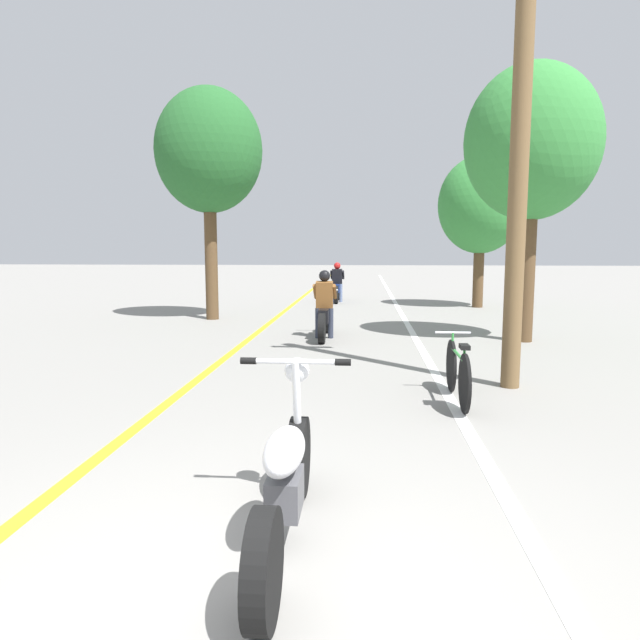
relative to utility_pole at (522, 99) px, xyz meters
The scene contains 11 objects.
ground_plane 6.62m from the utility_pole, 117.40° to the right, with size 120.00×120.00×0.00m, color gray.
lane_stripe_center 9.56m from the utility_pole, 118.70° to the left, with size 0.14×48.00×0.01m, color yellow.
lane_stripe_edge 8.61m from the utility_pole, 96.48° to the left, with size 0.14×48.00×0.01m, color white.
utility_pole is the anchor object (origin of this frame).
roadside_tree_right_near 4.02m from the utility_pole, 72.44° to the left, with size 2.54×2.29×5.28m.
roadside_tree_right_far 10.56m from the utility_pole, 81.34° to the left, with size 2.57×2.32×4.62m.
roadside_tree_left 9.00m from the utility_pole, 130.49° to the left, with size 2.69×2.42×5.79m.
motorcycle_foreground 5.84m from the utility_pole, 119.69° to the right, with size 0.77×2.08×1.07m.
motorcycle_rider_lead 5.76m from the utility_pole, 124.46° to the left, with size 0.50×2.04×1.38m.
motorcycle_rider_far 12.64m from the utility_pole, 103.47° to the left, with size 0.50×1.96×1.34m.
bicycle_parked 3.49m from the utility_pole, 136.02° to the right, with size 0.44×1.65×0.78m.
Camera 1 is at (0.60, -2.64, 1.82)m, focal length 32.00 mm.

